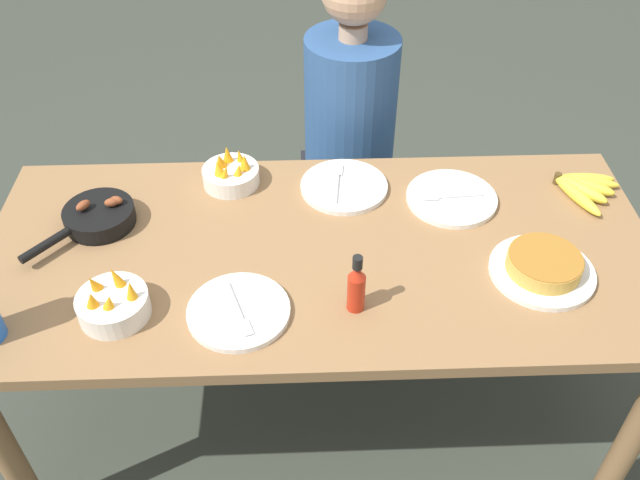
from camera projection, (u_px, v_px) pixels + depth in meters
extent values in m
plane|color=#383D33|center=(320.00, 408.00, 2.31)|extent=(14.00, 14.00, 0.00)
cube|color=olive|center=(320.00, 253.00, 1.82)|extent=(1.80, 0.81, 0.03)
cylinder|color=olive|center=(7.00, 453.00, 1.79)|extent=(0.07, 0.07, 0.71)
cylinder|color=olive|center=(635.00, 433.00, 1.83)|extent=(0.07, 0.07, 0.71)
cylinder|color=olive|center=(69.00, 269.00, 2.30)|extent=(0.07, 0.07, 0.71)
cylinder|color=olive|center=(558.00, 256.00, 2.35)|extent=(0.07, 0.07, 0.71)
ellipsoid|color=yellow|center=(577.00, 195.00, 1.95)|extent=(0.11, 0.20, 0.04)
ellipsoid|color=yellow|center=(581.00, 189.00, 1.97)|extent=(0.14, 0.15, 0.04)
ellipsoid|color=yellow|center=(584.00, 185.00, 1.98)|extent=(0.17, 0.12, 0.04)
ellipsoid|color=yellow|center=(586.00, 182.00, 2.00)|extent=(0.19, 0.07, 0.03)
ellipsoid|color=yellow|center=(584.00, 179.00, 2.01)|extent=(0.18, 0.05, 0.04)
cylinder|color=#4C3819|center=(557.00, 178.00, 2.01)|extent=(0.02, 0.02, 0.04)
cylinder|color=black|center=(101.00, 222.00, 1.88)|extent=(0.19, 0.19, 0.01)
cylinder|color=black|center=(99.00, 215.00, 1.86)|extent=(0.19, 0.19, 0.04)
cylinder|color=black|center=(45.00, 246.00, 1.76)|extent=(0.12, 0.13, 0.02)
ellipsoid|color=brown|center=(83.00, 205.00, 1.83)|extent=(0.05, 0.05, 0.03)
ellipsoid|color=brown|center=(116.00, 200.00, 1.86)|extent=(0.04, 0.03, 0.03)
ellipsoid|color=brown|center=(111.00, 202.00, 1.85)|extent=(0.04, 0.04, 0.03)
cylinder|color=silver|center=(542.00, 271.00, 1.73)|extent=(0.27, 0.27, 0.02)
cylinder|color=gold|center=(544.00, 263.00, 1.71)|extent=(0.19, 0.19, 0.04)
cylinder|color=#9F6624|center=(546.00, 257.00, 1.70)|extent=(0.18, 0.18, 0.00)
cylinder|color=silver|center=(344.00, 186.00, 1.99)|extent=(0.26, 0.26, 0.02)
cylinder|color=silver|center=(337.00, 188.00, 1.97)|extent=(0.02, 0.13, 0.01)
cube|color=silver|center=(339.00, 170.00, 2.04)|extent=(0.03, 0.05, 0.00)
cylinder|color=silver|center=(451.00, 198.00, 1.95)|extent=(0.26, 0.26, 0.02)
cylinder|color=silver|center=(461.00, 196.00, 1.94)|extent=(0.13, 0.01, 0.01)
cube|color=silver|center=(430.00, 198.00, 1.94)|extent=(0.05, 0.02, 0.00)
cylinder|color=silver|center=(239.00, 311.00, 1.63)|extent=(0.25, 0.25, 0.02)
cylinder|color=silver|center=(236.00, 301.00, 1.64)|extent=(0.05, 0.13, 0.01)
cube|color=silver|center=(246.00, 327.00, 1.58)|extent=(0.04, 0.06, 0.00)
cylinder|color=silver|center=(114.00, 305.00, 1.61)|extent=(0.17, 0.17, 0.06)
cone|color=orange|center=(131.00, 291.00, 1.58)|extent=(0.03, 0.03, 0.06)
cone|color=orange|center=(116.00, 277.00, 1.61)|extent=(0.05, 0.04, 0.06)
cone|color=orange|center=(94.00, 284.00, 1.60)|extent=(0.05, 0.05, 0.06)
cone|color=orange|center=(92.00, 300.00, 1.56)|extent=(0.05, 0.05, 0.06)
cone|color=orange|center=(109.00, 303.00, 1.56)|extent=(0.04, 0.04, 0.05)
cylinder|color=silver|center=(231.00, 176.00, 2.00)|extent=(0.17, 0.17, 0.05)
cone|color=orange|center=(245.00, 163.00, 1.97)|extent=(0.04, 0.04, 0.06)
cone|color=orange|center=(240.00, 156.00, 2.01)|extent=(0.04, 0.04, 0.05)
cone|color=orange|center=(227.00, 155.00, 2.00)|extent=(0.04, 0.04, 0.06)
cone|color=orange|center=(220.00, 161.00, 1.98)|extent=(0.05, 0.06, 0.06)
cone|color=orange|center=(218.00, 168.00, 1.96)|extent=(0.06, 0.06, 0.05)
cone|color=orange|center=(225.00, 172.00, 1.94)|extent=(0.04, 0.03, 0.05)
cone|color=orange|center=(239.00, 170.00, 1.96)|extent=(0.05, 0.04, 0.04)
cylinder|color=#B72814|center=(356.00, 292.00, 1.62)|extent=(0.04, 0.04, 0.10)
cone|color=#B72814|center=(357.00, 273.00, 1.57)|extent=(0.04, 0.04, 0.03)
cylinder|color=black|center=(358.00, 263.00, 1.55)|extent=(0.02, 0.02, 0.03)
cube|color=black|center=(346.00, 225.00, 2.65)|extent=(0.34, 0.34, 0.47)
cylinder|color=#2D5184|center=(350.00, 113.00, 2.31)|extent=(0.31, 0.31, 0.54)
cylinder|color=tan|center=(353.00, 31.00, 2.12)|extent=(0.09, 0.09, 0.05)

